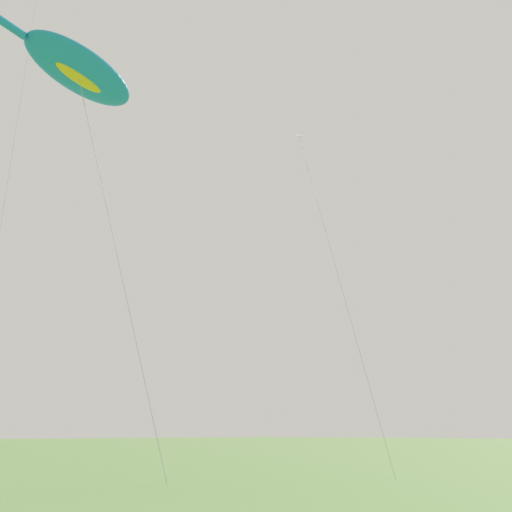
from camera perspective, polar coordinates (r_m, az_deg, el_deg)
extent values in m
ellipsoid|color=#1E8CBF|center=(20.27, -23.38, 22.66)|extent=(4.76, 2.97, 0.84)
ellipsoid|color=yellow|center=(20.01, -23.57, 21.90)|extent=(2.04, 0.81, 0.30)
cylinder|color=#B2B2B7|center=(15.42, -19.08, 1.09)|extent=(4.30, 2.51, 15.03)
cube|color=white|center=(25.14, 5.99, 16.46)|extent=(0.57, 0.59, 0.51)
cylinder|color=#B2B2B7|center=(19.16, 10.85, -0.56)|extent=(1.02, 4.11, 17.55)
cylinder|color=#B2B2B7|center=(20.99, -31.35, 9.86)|extent=(2.92, 3.00, 23.55)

